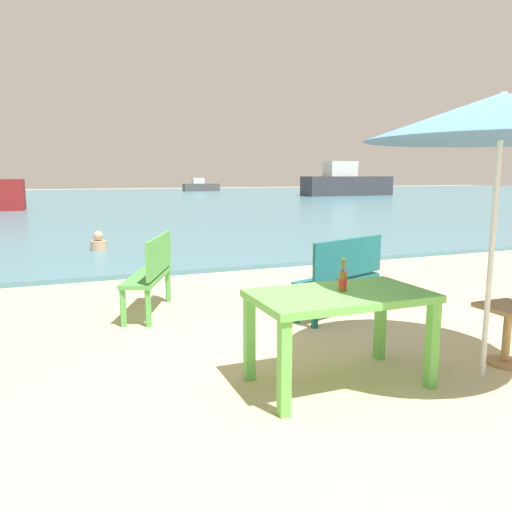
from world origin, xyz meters
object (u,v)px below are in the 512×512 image
Objects in this scene: patio_umbrella at (502,117)px; boat_ferry at (346,183)px; bench_green_left at (152,270)px; picnic_table_green at (340,306)px; side_table_wood at (507,326)px; swimmer_person at (99,243)px; bench_teal_center at (342,273)px; boat_barge at (201,186)px; beer_bottle_amber at (343,279)px.

boat_ferry is (17.49, 30.38, -1.10)m from patio_umbrella.
bench_green_left is at bearing 126.86° from patio_umbrella.
boat_ferry is (18.69, 30.05, 0.37)m from picnic_table_green.
side_table_wood is 1.32× the size of swimmer_person.
boat_barge is at bearing 76.84° from bench_teal_center.
side_table_wood is 3.86m from bench_green_left.
patio_umbrella reaches higher than bench_green_left.
patio_umbrella is 45.70m from boat_barge.
patio_umbrella is 4.02m from bench_green_left.
picnic_table_green is at bearing 173.19° from side_table_wood.
picnic_table_green is 1.92m from bench_teal_center.
bench_teal_center is at bearing -26.30° from bench_green_left.
boat_ferry reaches higher than picnic_table_green.
side_table_wood is at bearing -119.46° from boat_ferry.
patio_umbrella is 1.85× the size of bench_green_left.
boat_ferry reaches higher than boat_barge.
bench_teal_center is 43.81m from boat_barge.
bench_green_left is (-2.63, 2.82, 0.19)m from side_table_wood.
swimmer_person is at bearing 107.24° from patio_umbrella.
side_table_wood is 0.15× the size of boat_barge.
picnic_table_green is 0.21m from beer_bottle_amber.
beer_bottle_amber reaches higher than picnic_table_green.
bench_green_left is at bearing 112.24° from beer_bottle_amber.
bench_green_left is 0.17× the size of boat_ferry.
beer_bottle_amber is 35.34m from boat_ferry.
patio_umbrella is at bearing -53.14° from bench_green_left.
beer_bottle_amber is at bearing -103.90° from boat_barge.
beer_bottle_amber is at bearing 38.73° from picnic_table_green.
bench_green_left is 3.04× the size of swimmer_person.
patio_umbrella is at bearing -84.68° from bench_teal_center.
swimmer_person is (-0.27, 5.07, -0.30)m from bench_green_left.
patio_umbrella is 8.61m from swimmer_person.
picnic_table_green is 3.41× the size of swimmer_person.
side_table_wood is at bearing -69.81° from swimmer_person.
side_table_wood is 1.92m from bench_teal_center.
beer_bottle_amber is 1.66m from side_table_wood.
boat_barge is at bearing 73.91° from bench_green_left.
picnic_table_green is at bearing -141.27° from beer_bottle_amber.
boat_barge is at bearing 118.41° from boat_ferry.
patio_umbrella is 0.32× the size of boat_ferry.
boat_barge is (10.99, 44.28, -0.11)m from picnic_table_green.
bench_green_left is at bearing 111.29° from picnic_table_green.
side_table_wood is at bearing 18.90° from patio_umbrella.
bench_teal_center is (1.01, 1.62, -0.11)m from picnic_table_green.
patio_umbrella is 2.52m from bench_teal_center.
picnic_table_green is 35.39m from boat_ferry.
boat_barge is (-7.70, 14.23, -0.47)m from boat_ferry.
bench_teal_center is 6.50m from swimmer_person.
bench_green_left is 43.35m from boat_barge.
beer_bottle_amber is 0.07× the size of boat_barge.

